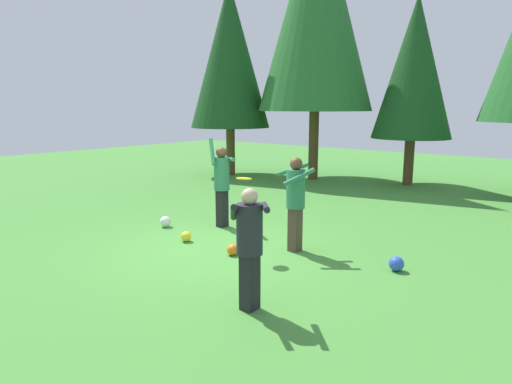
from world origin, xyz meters
The scene contains 12 objects.
ground_plane centered at (0.00, 0.00, 0.00)m, with size 40.00×40.00×0.00m, color #478C38.
person_thrower centered at (-1.02, 1.23, 1.06)m, with size 0.68×0.68×1.95m.
person_catcher centered at (2.13, -1.60, 0.96)m, with size 0.73×0.73×1.62m.
person_bystander centered at (1.20, 0.81, 1.03)m, with size 0.74×0.76×1.73m.
frisbee centered at (0.60, 0.08, 1.38)m, with size 0.28×0.28×0.05m.
ball_white centered at (-1.97, 0.41, 0.12)m, with size 0.24×0.24×0.24m, color white.
ball_yellow centered at (-0.79, -0.06, 0.10)m, with size 0.21×0.21×0.21m, color yellow.
ball_orange centered at (0.48, -0.11, 0.10)m, with size 0.20×0.20×0.20m, color orange.
ball_blue centered at (3.08, 0.97, 0.12)m, with size 0.24×0.24×0.24m, color blue.
tree_center centered at (0.15, 9.18, 3.85)m, with size 2.58×2.58×6.17m.
tree_left centered at (-3.04, 8.26, 6.04)m, with size 4.04×4.04×9.64m.
tree_far_left centered at (-6.10, 7.15, 4.47)m, with size 3.00×3.00×7.16m.
Camera 1 is at (5.70, -5.90, 2.63)m, focal length 31.85 mm.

